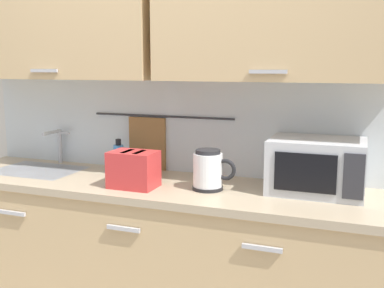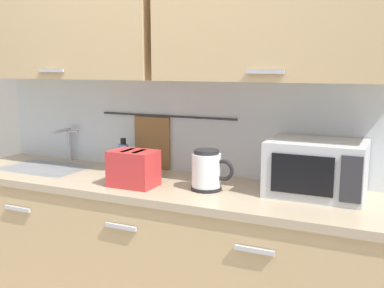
{
  "view_description": "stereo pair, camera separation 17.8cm",
  "coord_description": "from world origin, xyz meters",
  "px_view_note": "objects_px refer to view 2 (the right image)",
  "views": [
    {
      "loc": [
        1.06,
        -1.88,
        1.53
      ],
      "look_at": [
        0.23,
        0.33,
        1.12
      ],
      "focal_mm": 42.55,
      "sensor_mm": 36.0,
      "label": 1
    },
    {
      "loc": [
        1.23,
        -1.81,
        1.53
      ],
      "look_at": [
        0.23,
        0.33,
        1.12
      ],
      "focal_mm": 42.55,
      "sensor_mm": 36.0,
      "label": 2
    }
  ],
  "objects_px": {
    "dish_soap_bottle": "(124,156)",
    "electric_kettle": "(207,171)",
    "toaster": "(134,168)",
    "mug_near_sink": "(140,165)",
    "microwave": "(316,168)"
  },
  "relations": [
    {
      "from": "electric_kettle",
      "to": "microwave",
      "type": "bearing_deg",
      "value": 15.2
    },
    {
      "from": "microwave",
      "to": "electric_kettle",
      "type": "bearing_deg",
      "value": -164.8
    },
    {
      "from": "toaster",
      "to": "mug_near_sink",
      "type": "bearing_deg",
      "value": 114.91
    },
    {
      "from": "electric_kettle",
      "to": "dish_soap_bottle",
      "type": "xyz_separation_m",
      "value": [
        -0.64,
        0.2,
        -0.01
      ]
    },
    {
      "from": "microwave",
      "to": "electric_kettle",
      "type": "distance_m",
      "value": 0.54
    },
    {
      "from": "microwave",
      "to": "mug_near_sink",
      "type": "xyz_separation_m",
      "value": [
        -1.03,
        0.03,
        -0.09
      ]
    },
    {
      "from": "dish_soap_bottle",
      "to": "electric_kettle",
      "type": "bearing_deg",
      "value": -17.38
    },
    {
      "from": "electric_kettle",
      "to": "dish_soap_bottle",
      "type": "height_order",
      "value": "electric_kettle"
    },
    {
      "from": "electric_kettle",
      "to": "toaster",
      "type": "xyz_separation_m",
      "value": [
        -0.38,
        -0.09,
        -0.01
      ]
    },
    {
      "from": "microwave",
      "to": "toaster",
      "type": "bearing_deg",
      "value": -165.34
    },
    {
      "from": "electric_kettle",
      "to": "mug_near_sink",
      "type": "xyz_separation_m",
      "value": [
        -0.51,
        0.18,
        -0.05
      ]
    },
    {
      "from": "electric_kettle",
      "to": "dish_soap_bottle",
      "type": "relative_size",
      "value": 1.16
    },
    {
      "from": "microwave",
      "to": "mug_near_sink",
      "type": "height_order",
      "value": "microwave"
    },
    {
      "from": "mug_near_sink",
      "to": "toaster",
      "type": "xyz_separation_m",
      "value": [
        0.13,
        -0.27,
        0.05
      ]
    },
    {
      "from": "microwave",
      "to": "electric_kettle",
      "type": "xyz_separation_m",
      "value": [
        -0.52,
        -0.14,
        -0.03
      ]
    }
  ]
}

